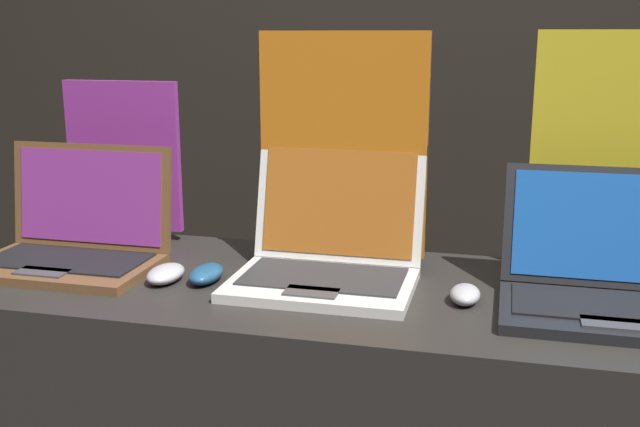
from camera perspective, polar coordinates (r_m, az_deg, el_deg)
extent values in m
cube|color=black|center=(2.71, 6.63, 14.08)|extent=(8.00, 0.05, 2.80)
cube|color=brown|center=(1.72, -19.04, -3.89)|extent=(0.39, 0.24, 0.02)
cube|color=black|center=(1.73, -18.75, -3.34)|extent=(0.35, 0.17, 0.00)
cube|color=#3F3F42|center=(1.66, -20.41, -4.20)|extent=(0.11, 0.05, 0.00)
cube|color=brown|center=(1.80, -17.04, 1.27)|extent=(0.39, 0.04, 0.24)
cube|color=#8C338C|center=(1.79, -17.15, 1.25)|extent=(0.35, 0.03, 0.21)
ellipsoid|color=#B2B2B7|center=(1.59, -11.68, -4.51)|extent=(0.07, 0.11, 0.03)
cube|color=black|center=(1.96, -14.40, -1.37)|extent=(0.16, 0.07, 0.02)
cube|color=purple|center=(1.92, -14.75, 4.28)|extent=(0.30, 0.02, 0.37)
cube|color=silver|center=(1.51, 0.09, -5.47)|extent=(0.37, 0.26, 0.02)
cube|color=#2D2D30|center=(1.53, 0.27, -4.81)|extent=(0.32, 0.18, 0.00)
cube|color=#3F3F42|center=(1.44, -0.66, -6.00)|extent=(0.10, 0.06, 0.00)
cube|color=silver|center=(1.63, 1.47, 0.86)|extent=(0.37, 0.08, 0.25)
cube|color=#A5591E|center=(1.62, 1.42, 0.87)|extent=(0.33, 0.06, 0.22)
ellipsoid|color=navy|center=(1.58, -8.66, -4.56)|extent=(0.06, 0.11, 0.04)
cube|color=black|center=(1.69, 1.68, -3.31)|extent=(0.20, 0.07, 0.02)
cube|color=orange|center=(1.64, 1.75, 5.24)|extent=(0.37, 0.02, 0.49)
cube|color=black|center=(1.46, 21.08, -7.23)|extent=(0.38, 0.24, 0.02)
cube|color=black|center=(1.47, 21.04, -6.54)|extent=(0.34, 0.17, 0.00)
cube|color=#3F3F42|center=(1.38, 21.46, -7.81)|extent=(0.11, 0.05, 0.00)
cube|color=black|center=(1.58, 20.76, -0.95)|extent=(0.38, 0.11, 0.23)
cube|color=#194C99|center=(1.57, 20.79, -0.91)|extent=(0.34, 0.09, 0.20)
ellipsoid|color=#B2B2B7|center=(1.47, 11.00, -6.07)|extent=(0.06, 0.09, 0.03)
cube|color=black|center=(1.74, 19.96, -3.69)|extent=(0.16, 0.07, 0.02)
cube|color=gold|center=(1.69, 20.66, 4.65)|extent=(0.29, 0.02, 0.49)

